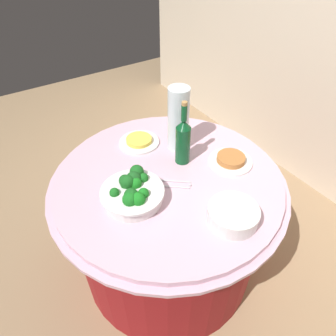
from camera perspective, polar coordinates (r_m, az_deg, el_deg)
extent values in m
plane|color=#9E7F5B|center=(2.01, 0.00, -17.23)|extent=(6.00, 6.00, 0.00)
cylinder|color=maroon|center=(1.73, 0.00, -11.20)|extent=(1.01, 1.01, 0.69)
cylinder|color=#E0B2C6|center=(1.46, 0.00, -2.66)|extent=(1.16, 1.16, 0.02)
cylinder|color=#E0B2C6|center=(1.45, 0.00, -1.94)|extent=(1.10, 1.10, 0.03)
cylinder|color=white|center=(1.31, -6.78, -5.42)|extent=(0.26, 0.26, 0.05)
cylinder|color=white|center=(1.29, -6.88, -4.47)|extent=(0.28, 0.28, 0.01)
sphere|color=#19671E|center=(1.31, -8.18, -3.08)|extent=(0.05, 0.05, 0.05)
sphere|color=#197E1E|center=(1.23, -5.75, -5.97)|extent=(0.06, 0.06, 0.06)
sphere|color=#195E1E|center=(1.30, -7.79, -2.66)|extent=(0.06, 0.06, 0.06)
sphere|color=#197D1E|center=(1.31, -6.27, -2.94)|extent=(0.06, 0.06, 0.06)
sphere|color=#19771E|center=(1.26, -4.73, -4.87)|extent=(0.05, 0.05, 0.05)
sphere|color=#19711E|center=(1.24, -7.33, -6.00)|extent=(0.06, 0.06, 0.06)
sphere|color=#19671E|center=(1.28, -10.27, -4.69)|extent=(0.04, 0.04, 0.04)
sphere|color=#19551E|center=(1.32, -6.51, -2.01)|extent=(0.07, 0.07, 0.07)
sphere|color=#19681E|center=(1.33, -4.79, -1.90)|extent=(0.05, 0.05, 0.05)
sphere|color=#19591E|center=(1.31, -8.27, -2.40)|extent=(0.05, 0.05, 0.05)
sphere|color=#195E1E|center=(1.34, -6.02, -0.73)|extent=(0.06, 0.06, 0.06)
sphere|color=#195E1E|center=(1.25, -7.10, -5.25)|extent=(0.06, 0.06, 0.06)
cylinder|color=white|center=(1.27, 12.18, -9.66)|extent=(0.21, 0.21, 0.01)
cylinder|color=white|center=(1.27, 12.24, -9.38)|extent=(0.21, 0.21, 0.01)
cylinder|color=white|center=(1.26, 12.30, -9.08)|extent=(0.21, 0.21, 0.01)
cylinder|color=white|center=(1.25, 12.37, -8.79)|extent=(0.21, 0.21, 0.01)
cylinder|color=white|center=(1.24, 12.43, -8.49)|extent=(0.21, 0.21, 0.01)
cylinder|color=white|center=(1.24, 12.50, -8.19)|extent=(0.21, 0.21, 0.01)
cylinder|color=white|center=(1.23, 12.57, -7.88)|extent=(0.21, 0.21, 0.01)
cylinder|color=#0D4821|center=(1.46, 2.87, 4.43)|extent=(0.07, 0.07, 0.20)
cone|color=#0D4821|center=(1.40, 3.03, 8.39)|extent=(0.07, 0.07, 0.04)
cylinder|color=#0D4821|center=(1.37, 3.12, 10.51)|extent=(0.03, 0.03, 0.08)
cylinder|color=#B2844C|center=(1.34, 3.20, 12.28)|extent=(0.03, 0.03, 0.02)
cylinder|color=silver|center=(1.53, 1.99, 9.39)|extent=(0.11, 0.11, 0.34)
sphere|color=#E5B26B|center=(1.59, 2.32, 5.06)|extent=(0.06, 0.06, 0.06)
sphere|color=#E5B26B|center=(1.62, 2.20, 5.81)|extent=(0.06, 0.06, 0.06)
sphere|color=#E5B26B|center=(1.60, 1.14, 5.40)|extent=(0.06, 0.06, 0.06)
sphere|color=#72C64C|center=(1.57, 2.65, 6.84)|extent=(0.06, 0.06, 0.06)
sphere|color=#72C64C|center=(1.59, 1.80, 7.43)|extent=(0.06, 0.06, 0.06)
sphere|color=#72C64C|center=(1.56, 1.33, 6.74)|extent=(0.06, 0.06, 0.06)
sphere|color=red|center=(1.55, 2.74, 8.73)|extent=(0.06, 0.06, 0.06)
sphere|color=red|center=(1.55, 1.43, 8.95)|extent=(0.06, 0.06, 0.06)
sphere|color=red|center=(1.53, 1.75, 8.24)|extent=(0.06, 0.06, 0.06)
sphere|color=#E5B26B|center=(1.53, 2.55, 10.63)|extent=(0.06, 0.06, 0.06)
sphere|color=#E5B26B|center=(1.52, 1.23, 10.44)|extent=(0.06, 0.06, 0.06)
sphere|color=#E5B26B|center=(1.50, 2.28, 9.95)|extent=(0.06, 0.06, 0.06)
cylinder|color=silver|center=(1.38, 0.92, -3.60)|extent=(0.11, 0.13, 0.01)
cylinder|color=silver|center=(1.40, 1.05, -2.58)|extent=(0.11, 0.13, 0.01)
sphere|color=silver|center=(1.39, 4.28, -3.31)|extent=(0.01, 0.01, 0.01)
cylinder|color=white|center=(1.65, -5.56, 4.96)|extent=(0.22, 0.22, 0.01)
cylinder|color=#F2D14C|center=(1.64, -5.60, 5.42)|extent=(0.14, 0.14, 0.02)
cylinder|color=white|center=(1.54, 11.91, 1.23)|extent=(0.22, 0.22, 0.01)
cylinder|color=#B77038|center=(1.53, 12.01, 1.81)|extent=(0.14, 0.14, 0.03)
cube|color=white|center=(1.73, 1.99, 7.89)|extent=(0.05, 0.03, 0.05)
cube|color=maroon|center=(1.72, 2.01, 8.39)|extent=(0.05, 0.03, 0.01)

